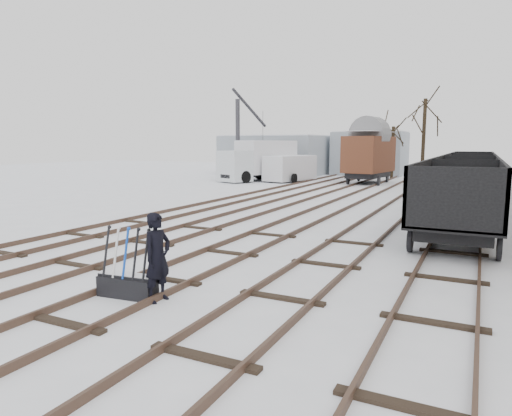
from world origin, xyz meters
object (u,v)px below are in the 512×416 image
at_px(ground_frame, 127,284).
at_px(box_van_wagon, 369,153).
at_px(crane, 239,156).
at_px(panel_van, 290,168).
at_px(worker, 158,257).
at_px(lorry, 259,160).
at_px(freight_wagon_a, 458,212).

relative_size(ground_frame, box_van_wagon, 0.25).
relative_size(box_van_wagon, crane, 0.73).
relative_size(panel_van, crane, 0.67).
bearing_deg(panel_van, worker, -58.86).
bearing_deg(lorry, ground_frame, -47.94).
bearing_deg(worker, lorry, 28.47).
xyz_separation_m(worker, lorry, (-11.65, 28.73, 0.88)).
bearing_deg(crane, worker, -49.79).
xyz_separation_m(ground_frame, lorry, (-10.90, 28.83, 1.52)).
distance_m(worker, lorry, 31.02).
relative_size(worker, box_van_wagon, 0.32).
xyz_separation_m(freight_wagon_a, panel_van, (-14.23, 20.37, 0.15)).
relative_size(freight_wagon_a, box_van_wagon, 1.11).
bearing_deg(box_van_wagon, lorry, -162.14).
height_order(ground_frame, crane, crane).
xyz_separation_m(ground_frame, crane, (-13.17, 29.30, 1.84)).
xyz_separation_m(worker, crane, (-13.92, 29.20, 1.20)).
distance_m(freight_wagon_a, panel_van, 24.84).
bearing_deg(worker, panel_van, 23.41).
xyz_separation_m(box_van_wagon, lorry, (-9.18, -1.66, -0.66)).
xyz_separation_m(worker, box_van_wagon, (-2.47, 30.40, 1.53)).
distance_m(worker, box_van_wagon, 30.53).
distance_m(ground_frame, box_van_wagon, 30.62).
bearing_deg(ground_frame, freight_wagon_a, 50.88).
bearing_deg(ground_frame, crane, 108.77).
height_order(freight_wagon_a, lorry, lorry).
height_order(box_van_wagon, panel_van, box_van_wagon).
distance_m(freight_wagon_a, lorry, 26.05).
distance_m(ground_frame, lorry, 30.86).
bearing_deg(box_van_wagon, freight_wagon_a, -62.60).
bearing_deg(ground_frame, lorry, 105.26).
bearing_deg(box_van_wagon, worker, -77.77).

